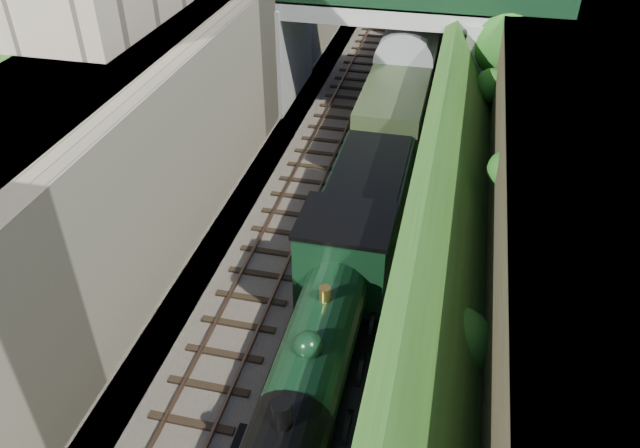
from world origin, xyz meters
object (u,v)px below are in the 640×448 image
(road_bridge, at_px, (405,34))
(tree, at_px, (508,43))
(locomotive, at_px, (323,340))
(tender, at_px, (367,205))

(road_bridge, bearing_deg, tree, -21.04)
(road_bridge, bearing_deg, locomotive, -89.26)
(tree, xyz_separation_m, locomotive, (-4.71, -17.76, -2.75))
(tender, bearing_deg, road_bridge, 91.19)
(locomotive, distance_m, tender, 7.37)
(locomotive, bearing_deg, tender, 90.00)
(tree, xyz_separation_m, tender, (-4.71, -10.40, -3.03))
(locomotive, bearing_deg, road_bridge, 90.74)
(tree, distance_m, locomotive, 18.58)
(tree, relative_size, tender, 1.10)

